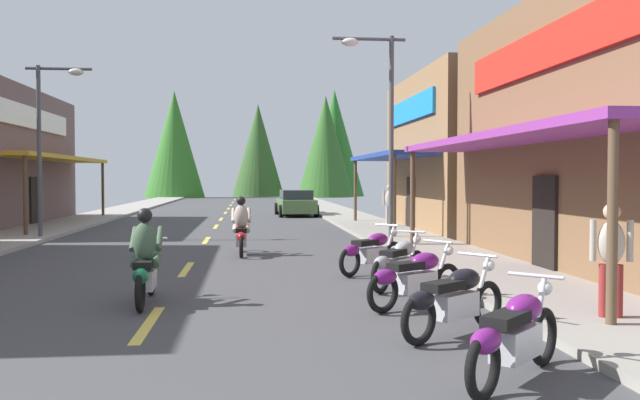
# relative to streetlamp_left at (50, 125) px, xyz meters

# --- Properties ---
(ground) EXTENTS (10.21, 84.19, 0.10)m
(ground) POSITION_rel_streetlamp_left_xyz_m (5.17, 5.75, -3.85)
(ground) COLOR #424244
(sidewalk_left) EXTENTS (2.67, 84.19, 0.12)m
(sidewalk_left) POSITION_rel_streetlamp_left_xyz_m (-1.27, 5.75, -3.74)
(sidewalk_left) COLOR #9E9991
(sidewalk_left) RESTS_ON ground
(sidewalk_right) EXTENTS (2.67, 84.19, 0.12)m
(sidewalk_right) POSITION_rel_streetlamp_left_xyz_m (11.61, 5.75, -3.74)
(sidewalk_right) COLOR gray
(sidewalk_right) RESTS_ON ground
(centerline_dashes) EXTENTS (0.16, 61.26, 0.01)m
(centerline_dashes) POSITION_rel_streetlamp_left_xyz_m (5.17, 10.14, -3.79)
(centerline_dashes) COLOR #E0C64C
(centerline_dashes) RESTS_ON ground
(storefront_right_far) EXTENTS (10.30, 9.46, 6.09)m
(storefront_right_far) POSITION_rel_streetlamp_left_xyz_m (17.15, 2.76, -0.75)
(storefront_right_far) COLOR olive
(storefront_right_far) RESTS_ON ground
(streetlamp_left) EXTENTS (2.12, 0.30, 5.77)m
(streetlamp_left) POSITION_rel_streetlamp_left_xyz_m (0.00, 0.00, 0.00)
(streetlamp_left) COLOR #474C51
(streetlamp_left) RESTS_ON ground
(streetlamp_right) EXTENTS (2.12, 0.30, 6.15)m
(streetlamp_right) POSITION_rel_streetlamp_left_xyz_m (10.35, -3.90, 0.21)
(streetlamp_right) COLOR #474C51
(streetlamp_right) RESTS_ON ground
(motorcycle_parked_right_0) EXTENTS (1.59, 1.58, 1.04)m
(motorcycle_parked_right_0) POSITION_rel_streetlamp_left_xyz_m (9.23, -16.49, -3.31)
(motorcycle_parked_right_0) COLOR black
(motorcycle_parked_right_0) RESTS_ON ground
(motorcycle_parked_right_1) EXTENTS (1.77, 1.36, 1.04)m
(motorcycle_parked_right_1) POSITION_rel_streetlamp_left_xyz_m (9.22, -14.52, -3.31)
(motorcycle_parked_right_1) COLOR black
(motorcycle_parked_right_1) RESTS_ON ground
(motorcycle_parked_right_2) EXTENTS (1.85, 1.26, 1.04)m
(motorcycle_parked_right_2) POSITION_rel_streetlamp_left_xyz_m (9.19, -12.60, -3.31)
(motorcycle_parked_right_2) COLOR black
(motorcycle_parked_right_2) RESTS_ON ground
(motorcycle_parked_right_3) EXTENTS (1.42, 1.73, 1.04)m
(motorcycle_parked_right_3) POSITION_rel_streetlamp_left_xyz_m (9.34, -10.75, -3.31)
(motorcycle_parked_right_3) COLOR black
(motorcycle_parked_right_3) RESTS_ON ground
(motorcycle_parked_right_4) EXTENTS (1.68, 1.48, 1.04)m
(motorcycle_parked_right_4) POSITION_rel_streetlamp_left_xyz_m (9.19, -8.84, -3.31)
(motorcycle_parked_right_4) COLOR black
(motorcycle_parked_right_4) RESTS_ON ground
(rider_cruising_lead) EXTENTS (0.60, 2.14, 1.57)m
(rider_cruising_lead) POSITION_rel_streetlamp_left_xyz_m (4.89, -11.84, -3.14)
(rider_cruising_lead) COLOR black
(rider_cruising_lead) RESTS_ON ground
(rider_cruising_trailing) EXTENTS (0.60, 2.14, 1.57)m
(rider_cruising_trailing) POSITION_rel_streetlamp_left_xyz_m (6.36, -5.09, -3.14)
(rider_cruising_trailing) COLOR black
(rider_cruising_trailing) RESTS_ON ground
(pedestrian_browsing) EXTENTS (0.55, 0.36, 1.71)m
(pedestrian_browsing) POSITION_rel_streetlamp_left_xyz_m (11.57, -14.15, -2.81)
(pedestrian_browsing) COLOR maroon
(pedestrian_browsing) RESTS_ON ground
(pedestrian_waiting) EXTENTS (0.52, 0.40, 1.80)m
(pedestrian_waiting) POSITION_rel_streetlamp_left_xyz_m (12.26, 3.76, -2.75)
(pedestrian_waiting) COLOR #B2A599
(pedestrian_waiting) RESTS_ON ground
(parked_car_curbside) EXTENTS (2.19, 4.37, 1.40)m
(parked_car_curbside) POSITION_rel_streetlamp_left_xyz_m (9.07, 13.03, -3.11)
(parked_car_curbside) COLOR #4C723F
(parked_car_curbside) RESTS_ON ground
(treeline_backdrop) EXTENTS (23.71, 9.88, 11.89)m
(treeline_backdrop) POSITION_rel_streetlamp_left_xyz_m (9.66, 49.48, 1.77)
(treeline_backdrop) COLOR #2D5D23
(treeline_backdrop) RESTS_ON ground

